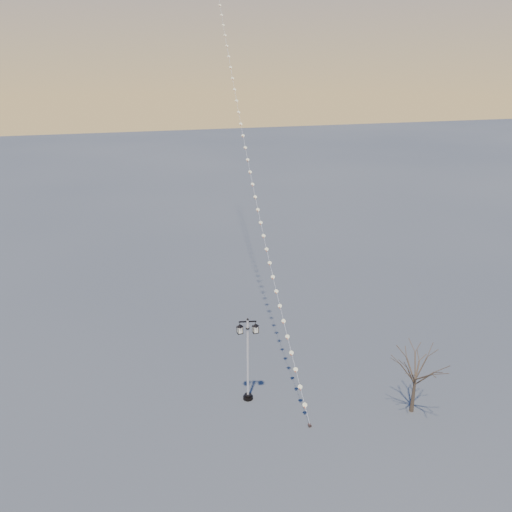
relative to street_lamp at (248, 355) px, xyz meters
name	(u,v)px	position (x,y,z in m)	size (l,w,h in m)	color
ground	(294,419)	(2.07, -2.76, -3.16)	(300.00, 300.00, 0.00)	#444645
street_lamp	(248,355)	(0.00, 0.00, 0.00)	(1.43, 0.71, 5.72)	black
bare_tree	(416,370)	(9.29, -4.17, -0.23)	(2.55, 2.55, 4.22)	#493828
kite_train	(245,115)	(4.72, 16.85, 12.90)	(4.61, 41.73, 32.36)	#34231C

